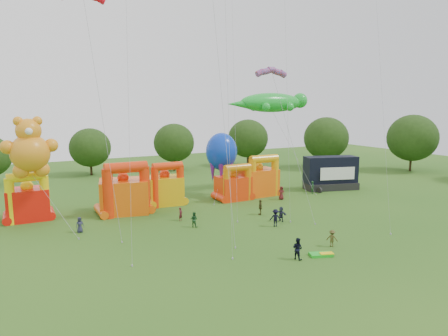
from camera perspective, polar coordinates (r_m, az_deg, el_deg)
name	(u,v)px	position (r m, az deg, el deg)	size (l,w,h in m)	color
ground	(331,284)	(32.49, 15.10, -15.75)	(160.00, 160.00, 0.00)	#265317
tree_ring	(317,204)	(30.10, 13.15, -5.03)	(122.97, 125.06, 12.07)	#352314
bouncy_castle_0	(28,201)	(52.16, -26.20, -4.30)	(4.68, 3.79, 5.85)	red
bouncy_castle_1	(124,193)	(51.21, -14.05, -3.55)	(6.56, 5.68, 6.63)	#EC5B0C
bouncy_castle_2	(165,188)	(54.51, -8.38, -2.85)	(4.84, 4.02, 5.95)	#E0A60B
bouncy_castle_3	(234,186)	(56.76, 1.42, -2.53)	(4.46, 3.59, 5.28)	red
bouncy_castle_4	(259,180)	(59.69, 5.08, -1.67)	(5.09, 4.10, 6.21)	#F65C0D
stage_trailer	(331,173)	(65.86, 14.99, -0.74)	(8.88, 5.28, 5.32)	black
teddy_bear_kite	(45,183)	(46.80, -24.24, -2.02)	(6.66, 9.38, 12.29)	orange
gecko_kite	(287,136)	(62.40, 8.94, 4.48)	(14.56, 9.23, 15.36)	green
octopus_kite	(220,164)	(57.70, -0.51, 0.55)	(5.78, 6.72, 9.49)	#0C34BC
parafoil_kites	(221,128)	(41.85, -0.38, 5.74)	(24.89, 10.80, 29.16)	red
diamond_kites	(253,64)	(42.48, 4.17, 14.55)	(28.78, 17.79, 39.94)	#C1090B
folded_kite_bundle	(322,254)	(37.70, 13.76, -11.90)	(2.22, 1.59, 0.31)	green
spectator_0	(80,225)	(45.35, -19.91, -7.64)	(0.82, 0.53, 1.68)	#26273F
spectator_1	(181,214)	(47.20, -6.21, -6.56)	(0.57, 0.37, 1.56)	#4C151E
spectator_2	(194,219)	(44.66, -4.32, -7.34)	(0.83, 0.65, 1.71)	#1C4623
spectator_3	(275,218)	(45.06, 7.35, -7.08)	(1.27, 0.73, 1.96)	black
spectator_4	(260,207)	(49.47, 5.21, -5.61)	(1.11, 0.46, 1.90)	#3D3618
spectator_5	(281,214)	(47.02, 8.15, -6.53)	(1.63, 0.52, 1.76)	#24283C
spectator_6	(281,193)	(57.52, 8.19, -3.56)	(0.94, 0.61, 1.93)	#55181A
spectator_7	(313,187)	(62.10, 12.55, -2.72)	(0.72, 0.47, 1.97)	#173B1C
spectator_8	(297,249)	(36.25, 10.46, -11.24)	(0.95, 0.74, 1.95)	black
spectator_9	(332,238)	(40.05, 15.18, -9.66)	(1.06, 0.61, 1.64)	#46401C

